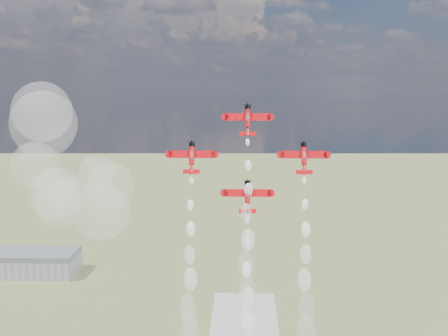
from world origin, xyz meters
The scene contains 9 objects.
hangar centered at (-120.00, 180.00, 6.50)m, with size 50.00×28.00×13.00m.
plane_lead centered at (0.47, 2.15, 96.29)m, with size 11.76×5.17×8.08m.
plane_left centered at (-13.76, -1.26, 86.94)m, with size 11.76×5.17×8.08m.
plane_right centered at (14.69, -1.26, 86.94)m, with size 11.76×5.17×8.08m.
plane_slot centered at (0.47, -4.68, 77.58)m, with size 11.76×5.17×8.08m.
smoke_trail_lead centered at (0.45, -11.86, 57.90)m, with size 5.10×18.12×44.17m.
smoke_trail_left centered at (-13.43, -15.03, 48.93)m, with size 5.24×17.77×43.38m.
smoke_trail_right centered at (14.63, -15.02, 49.02)m, with size 5.10×17.90×43.52m.
drifted_smoke_cloud centered at (-57.90, 30.84, 82.32)m, with size 58.77×41.27×45.83m.
Camera 1 is at (-0.45, -158.27, 104.36)m, focal length 50.00 mm.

